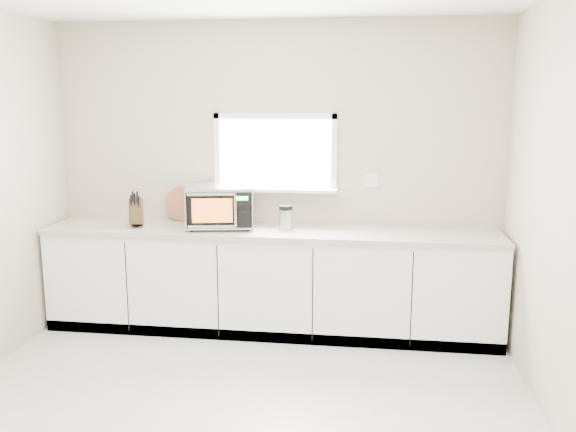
# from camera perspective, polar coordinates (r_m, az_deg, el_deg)

# --- Properties ---
(ground) EXTENTS (4.00, 4.00, 0.00)m
(ground) POSITION_cam_1_polar(r_m,az_deg,el_deg) (4.03, -5.82, -19.40)
(ground) COLOR beige
(ground) RESTS_ON ground
(back_wall) EXTENTS (4.00, 0.17, 2.70)m
(back_wall) POSITION_cam_1_polar(r_m,az_deg,el_deg) (5.47, -1.17, 3.98)
(back_wall) COLOR #B4A98F
(back_wall) RESTS_ON ground
(cabinets) EXTENTS (3.92, 0.60, 0.88)m
(cabinets) POSITION_cam_1_polar(r_m,az_deg,el_deg) (5.38, -1.63, -6.22)
(cabinets) COLOR white
(cabinets) RESTS_ON ground
(countertop) EXTENTS (3.92, 0.64, 0.04)m
(countertop) POSITION_cam_1_polar(r_m,az_deg,el_deg) (5.25, -1.68, -1.45)
(countertop) COLOR #BFAC9E
(countertop) RESTS_ON cabinets
(microwave) EXTENTS (0.64, 0.54, 0.37)m
(microwave) POSITION_cam_1_polar(r_m,az_deg,el_deg) (5.33, -6.33, 0.99)
(microwave) COLOR black
(microwave) RESTS_ON countertop
(knife_block) EXTENTS (0.16, 0.24, 0.32)m
(knife_block) POSITION_cam_1_polar(r_m,az_deg,el_deg) (5.49, -14.02, 0.45)
(knife_block) COLOR #4C351B
(knife_block) RESTS_ON countertop
(cutting_board) EXTENTS (0.32, 0.08, 0.32)m
(cutting_board) POSITION_cam_1_polar(r_m,az_deg,el_deg) (5.66, -9.87, 1.14)
(cutting_board) COLOR #A67240
(cutting_board) RESTS_ON countertop
(coffee_grinder) EXTENTS (0.15, 0.15, 0.21)m
(coffee_grinder) POSITION_cam_1_polar(r_m,az_deg,el_deg) (5.22, -0.22, -0.12)
(coffee_grinder) COLOR #AFB2B7
(coffee_grinder) RESTS_ON countertop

